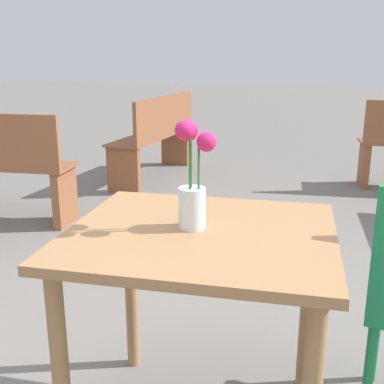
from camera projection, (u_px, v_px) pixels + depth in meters
name	position (u px, v px, depth m)	size (l,w,h in m)	color
table_front	(201.00, 266.00, 1.50)	(0.84, 0.74, 0.73)	#9E7047
flower_vase	(192.00, 185.00, 1.45)	(0.13, 0.12, 0.34)	silver
bench_far	(158.00, 135.00, 4.95)	(0.48, 1.43, 0.85)	brown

